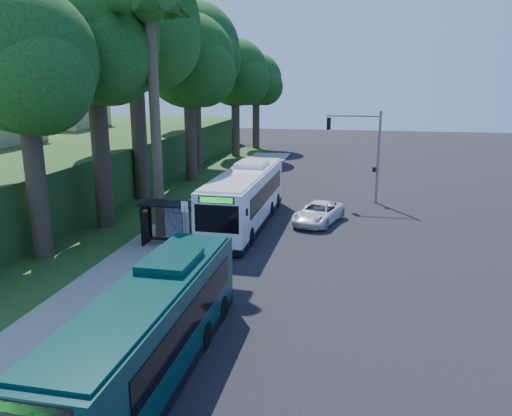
% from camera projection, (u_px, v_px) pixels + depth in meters
% --- Properties ---
extents(ground, '(140.00, 140.00, 0.00)m').
position_uv_depth(ground, '(299.00, 238.00, 29.88)').
color(ground, black).
rests_on(ground, ground).
extents(sidewalk, '(4.50, 70.00, 0.12)m').
position_uv_depth(sidewalk, '(183.00, 230.00, 31.23)').
color(sidewalk, gray).
rests_on(sidewalk, ground).
extents(red_curb, '(0.25, 30.00, 0.13)m').
position_uv_depth(red_curb, '(199.00, 253.00, 27.00)').
color(red_curb, maroon).
rests_on(red_curb, ground).
extents(grass_verge, '(8.00, 70.00, 0.06)m').
position_uv_depth(grass_verge, '(133.00, 207.00, 37.06)').
color(grass_verge, '#234719').
rests_on(grass_verge, ground).
extents(bus_shelter, '(3.20, 1.51, 2.55)m').
position_uv_depth(bus_shelter, '(166.00, 215.00, 28.07)').
color(bus_shelter, black).
rests_on(bus_shelter, ground).
extents(stop_sign_pole, '(0.35, 0.06, 3.17)m').
position_uv_depth(stop_sign_pole, '(185.00, 222.00, 25.62)').
color(stop_sign_pole, gray).
rests_on(stop_sign_pole, ground).
extents(traffic_signal_pole, '(4.10, 0.30, 7.00)m').
position_uv_depth(traffic_signal_pole, '(365.00, 145.00, 37.60)').
color(traffic_signal_pole, gray).
rests_on(traffic_signal_pole, ground).
extents(palm_tree, '(4.20, 4.20, 14.40)m').
position_uv_depth(palm_tree, '(150.00, 19.00, 26.94)').
color(palm_tree, '#4C3F2D').
rests_on(palm_tree, ground).
extents(hillside_backdrop, '(24.00, 60.00, 8.80)m').
position_uv_depth(hillside_backdrop, '(48.00, 152.00, 48.55)').
color(hillside_backdrop, '#234719').
rests_on(hillside_backdrop, ground).
extents(tree_0, '(8.40, 8.00, 15.70)m').
position_uv_depth(tree_0, '(94.00, 45.00, 29.42)').
color(tree_0, '#382B1E').
rests_on(tree_0, ground).
extents(tree_1, '(10.50, 10.00, 18.26)m').
position_uv_depth(tree_1, '(135.00, 31.00, 36.83)').
color(tree_1, '#382B1E').
rests_on(tree_1, ground).
extents(tree_2, '(8.82, 8.40, 15.12)m').
position_uv_depth(tree_2, '(189.00, 66.00, 44.72)').
color(tree_2, '#382B1E').
rests_on(tree_2, ground).
extents(tree_3, '(10.08, 9.60, 17.28)m').
position_uv_depth(tree_3, '(195.00, 53.00, 52.33)').
color(tree_3, '#382B1E').
rests_on(tree_3, ground).
extents(tree_4, '(8.40, 8.00, 14.14)m').
position_uv_depth(tree_4, '(236.00, 76.00, 60.03)').
color(tree_4, '#382B1E').
rests_on(tree_4, ground).
extents(tree_5, '(7.35, 7.00, 12.86)m').
position_uv_depth(tree_5, '(257.00, 82.00, 67.64)').
color(tree_5, '#382B1E').
rests_on(tree_5, ground).
extents(tree_6, '(7.56, 7.20, 13.74)m').
position_uv_depth(tree_6, '(25.00, 68.00, 24.18)').
color(tree_6, '#382B1E').
rests_on(tree_6, ground).
extents(white_bus, '(2.97, 12.93, 3.84)m').
position_uv_depth(white_bus, '(245.00, 196.00, 32.24)').
color(white_bus, white).
rests_on(white_bus, ground).
extents(teal_bus, '(2.53, 11.28, 3.35)m').
position_uv_depth(teal_bus, '(152.00, 327.00, 15.58)').
color(teal_bus, '#09322F').
rests_on(teal_bus, ground).
extents(pickup, '(3.61, 5.38, 1.37)m').
position_uv_depth(pickup, '(318.00, 213.00, 32.86)').
color(pickup, silver).
rests_on(pickup, ground).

